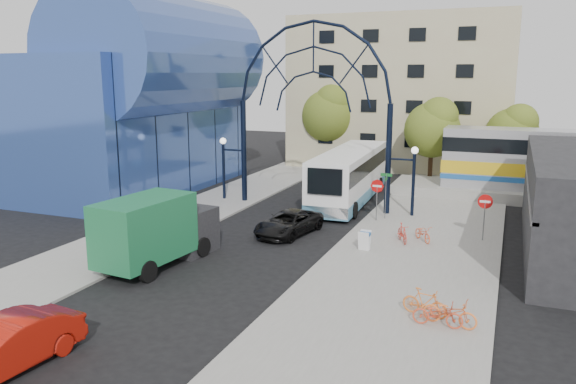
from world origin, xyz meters
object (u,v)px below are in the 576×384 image
at_px(stop_sign, 377,190).
at_px(black_suv, 289,223).
at_px(city_bus, 350,175).
at_px(red_sedan, 5,346).
at_px(bike_near_a, 423,233).
at_px(tree_north_c, 514,131).
at_px(bike_far_c, 438,314).
at_px(tree_north_b, 330,112).
at_px(bike_near_b, 402,233).
at_px(do_not_enter_sign, 485,206).
at_px(tree_north_a, 434,127).
at_px(gateway_arch, 313,77).
at_px(green_truck, 158,230).
at_px(bike_far_a, 450,312).
at_px(bike_far_b, 425,303).
at_px(street_name_sign, 386,186).
at_px(sandwich_board, 365,238).

xyz_separation_m(stop_sign, black_suv, (-3.92, -4.43, -1.33)).
height_order(stop_sign, city_bus, city_bus).
height_order(red_sedan, bike_near_a, red_sedan).
distance_m(tree_north_c, bike_far_c, 29.76).
relative_size(tree_north_b, bike_near_b, 4.94).
xyz_separation_m(tree_north_c, bike_far_c, (-2.01, -29.46, -3.70)).
bearing_deg(red_sedan, tree_north_c, 76.04).
xyz_separation_m(do_not_enter_sign, bike_near_a, (-2.93, -1.34, -1.43)).
bearing_deg(tree_north_c, tree_north_a, -161.56).
relative_size(gateway_arch, green_truck, 2.01).
distance_m(bike_far_a, bike_far_b, 1.06).
height_order(tree_north_b, bike_near_b, tree_north_b).
height_order(do_not_enter_sign, street_name_sign, street_name_sign).
distance_m(bike_near_b, bike_far_b, 9.25).
height_order(gateway_arch, bike_near_b, gateway_arch).
relative_size(bike_near_a, bike_far_a, 0.85).
distance_m(bike_near_a, bike_far_b, 9.61).
height_order(tree_north_c, bike_near_a, tree_north_c).
relative_size(bike_near_b, bike_far_c, 0.94).
height_order(do_not_enter_sign, tree_north_c, tree_north_c).
relative_size(stop_sign, tree_north_b, 0.31).
xyz_separation_m(do_not_enter_sign, street_name_sign, (-5.80, 2.60, 0.15)).
relative_size(sandwich_board, tree_north_b, 0.12).
height_order(gateway_arch, do_not_enter_sign, gateway_arch).
xyz_separation_m(tree_north_c, black_suv, (-11.24, -20.36, -3.62)).
bearing_deg(stop_sign, bike_near_b, -59.62).
height_order(do_not_enter_sign, red_sedan, do_not_enter_sign).
xyz_separation_m(gateway_arch, green_truck, (-2.91, -13.31, -6.90)).
bearing_deg(gateway_arch, city_bus, 59.87).
bearing_deg(do_not_enter_sign, stop_sign, 162.12).
xyz_separation_m(stop_sign, red_sedan, (-6.32, -21.20, -1.20)).
bearing_deg(bike_far_c, red_sedan, 122.64).
relative_size(gateway_arch, bike_near_b, 8.42).
bearing_deg(tree_north_a, tree_north_b, 158.20).
bearing_deg(street_name_sign, stop_sign, -123.64).
distance_m(street_name_sign, sandwich_board, 6.78).
bearing_deg(gateway_arch, street_name_sign, -15.07).
relative_size(stop_sign, black_suv, 0.53).
height_order(sandwich_board, bike_near_b, sandwich_board).
bearing_deg(sandwich_board, tree_north_a, 88.50).
distance_m(red_sedan, bike_far_c, 13.93).
height_order(do_not_enter_sign, bike_near_b, do_not_enter_sign).
bearing_deg(stop_sign, tree_north_a, 84.58).
height_order(gateway_arch, bike_far_b, gateway_arch).
height_order(street_name_sign, city_bus, city_bus).
bearing_deg(tree_north_a, green_truck, -109.70).
height_order(bike_near_a, bike_far_c, bike_far_c).
xyz_separation_m(bike_near_a, bike_far_c, (2.05, -10.20, 0.03)).
xyz_separation_m(red_sedan, bike_far_b, (11.09, 8.37, -0.15)).
distance_m(stop_sign, tree_north_c, 17.68).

